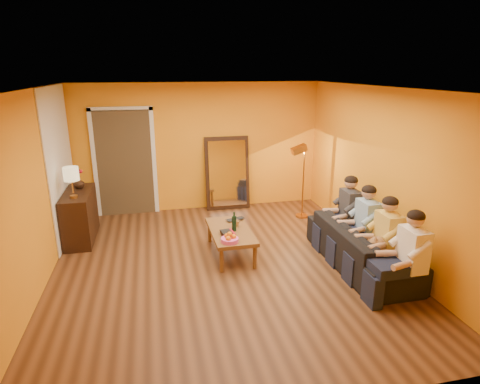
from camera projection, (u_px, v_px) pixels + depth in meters
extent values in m
cube|color=brown|center=(225.00, 266.00, 6.04)|extent=(5.00, 5.50, 0.00)
cube|color=white|center=(222.00, 89.00, 5.27)|extent=(5.00, 5.50, 0.00)
cube|color=orange|center=(200.00, 148.00, 8.22)|extent=(5.00, 0.00, 2.60)
cube|color=orange|center=(32.00, 195.00, 5.13)|extent=(0.00, 5.50, 2.60)
cube|color=orange|center=(383.00, 174.00, 6.17)|extent=(0.00, 5.50, 2.60)
cube|color=white|center=(60.00, 164.00, 6.77)|extent=(0.02, 1.90, 2.58)
cube|color=#3F2D19|center=(125.00, 162.00, 8.05)|extent=(1.06, 0.30, 2.10)
cube|color=white|center=(95.00, 165.00, 7.82)|extent=(0.08, 0.06, 2.20)
cube|color=white|center=(154.00, 162.00, 8.06)|extent=(0.08, 0.06, 2.20)
cube|color=white|center=(120.00, 109.00, 7.63)|extent=(1.22, 0.06, 0.08)
cube|color=black|center=(227.00, 173.00, 8.38)|extent=(0.92, 0.27, 1.51)
cube|color=white|center=(228.00, 173.00, 8.34)|extent=(0.78, 0.21, 1.35)
cube|color=black|center=(80.00, 216.00, 6.89)|extent=(0.44, 1.18, 0.85)
imported|color=black|center=(361.00, 246.00, 5.99)|extent=(2.16, 0.84, 0.63)
cylinder|color=black|center=(234.00, 221.00, 6.23)|extent=(0.07, 0.07, 0.31)
imported|color=#B27F3F|center=(236.00, 224.00, 6.44)|extent=(0.11, 0.11, 0.10)
imported|color=black|center=(237.00, 220.00, 6.67)|extent=(0.37, 0.30, 0.03)
imported|color=black|center=(221.00, 235.00, 6.09)|extent=(0.20, 0.27, 0.03)
imported|color=#B31423|center=(222.00, 233.00, 6.09)|extent=(0.21, 0.27, 0.02)
imported|color=black|center=(221.00, 233.00, 6.07)|extent=(0.18, 0.22, 0.02)
imported|color=black|center=(79.00, 183.00, 6.97)|extent=(0.19, 0.19, 0.20)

